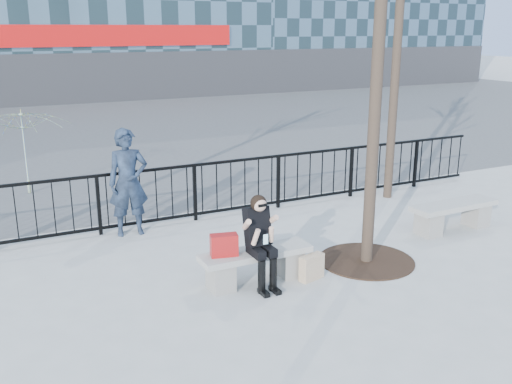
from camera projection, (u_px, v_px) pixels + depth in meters
name	position (u px, v px, depth m)	size (l,w,h in m)	color
ground	(256.00, 282.00, 8.27)	(120.00, 120.00, 0.00)	#9D9C97
street_surface	(76.00, 127.00, 21.18)	(60.00, 23.00, 0.01)	#474747
railing	(185.00, 194.00, 10.70)	(14.00, 0.06, 1.10)	black
tree_grate	(366.00, 260.00, 9.00)	(1.50, 1.50, 0.02)	black
bench_main	(256.00, 263.00, 8.19)	(1.65, 0.46, 0.49)	gray
bench_second	(453.00, 213.00, 10.32)	(1.74, 0.48, 0.52)	gray
seated_woman	(261.00, 242.00, 7.95)	(0.50, 0.64, 1.34)	black
handbag	(224.00, 245.00, 7.91)	(0.38, 0.18, 0.31)	#A31414
shopping_bag	(312.00, 267.00, 8.31)	(0.40, 0.15, 0.38)	beige
standing_man	(128.00, 182.00, 9.95)	(0.70, 0.46, 1.90)	black
vendor_umbrella	(25.00, 153.00, 12.38)	(2.06, 2.10, 1.89)	yellow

